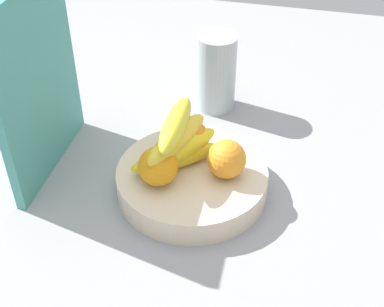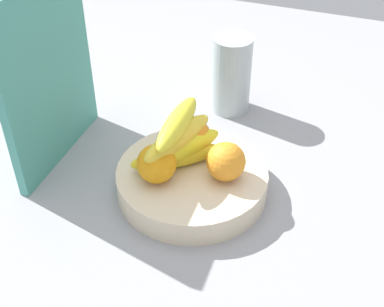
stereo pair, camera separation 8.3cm
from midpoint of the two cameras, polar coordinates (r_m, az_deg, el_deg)
name	(u,v)px [view 2 (the right image)]	position (r cm, az deg, el deg)	size (l,w,h in cm)	color
ground_plane	(185,193)	(100.86, 1.60, -4.36)	(180.00, 140.00, 3.00)	gray
fruit_bowl	(192,181)	(97.48, 2.45, -3.06)	(27.93, 27.93, 4.93)	beige
orange_front_left	(225,162)	(92.61, 6.24, -1.04)	(7.06, 7.06, 7.06)	orange
orange_front_right	(194,138)	(97.74, 2.65, 1.60)	(7.06, 7.06, 7.06)	orange
orange_center	(157,164)	(91.79, -1.29, -1.20)	(7.06, 7.06, 7.06)	orange
banana_bunch	(178,142)	(93.86, 0.99, 1.21)	(18.56, 15.89, 10.60)	gold
cutting_board	(48,76)	(100.32, -13.09, 8.16)	(28.00, 1.80, 36.00)	teal
thermos_tumbler	(230,74)	(117.38, 6.22, 8.49)	(8.64, 8.64, 17.58)	#AFBBBC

